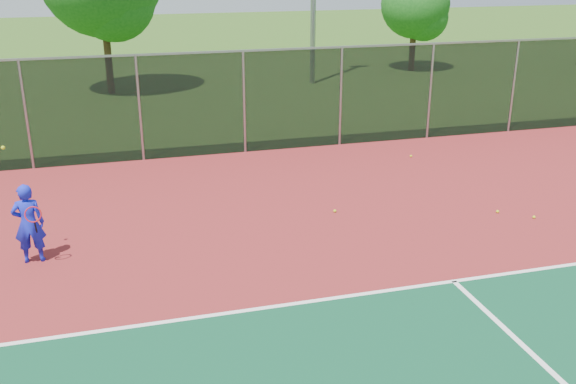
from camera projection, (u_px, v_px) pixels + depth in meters
name	position (u px, v px, depth m)	size (l,w,h in m)	color
court_apron	(373.00, 327.00, 10.27)	(30.00, 20.00, 0.02)	maroon
fence_back	(244.00, 101.00, 18.76)	(30.00, 0.06, 3.03)	black
tennis_player	(29.00, 223.00, 12.17)	(0.59, 0.60, 2.32)	#1622D2
practice_ball_0	(498.00, 212.00, 14.74)	(0.07, 0.07, 0.07)	#C0D318
practice_ball_1	(411.00, 156.00, 18.77)	(0.07, 0.07, 0.07)	#C0D318
practice_ball_3	(335.00, 211.00, 14.77)	(0.07, 0.07, 0.07)	#C0D318
practice_ball_4	(534.00, 217.00, 14.43)	(0.07, 0.07, 0.07)	#C0D318
tree_back_mid	(418.00, 7.00, 31.69)	(3.40, 3.40, 4.99)	#372314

